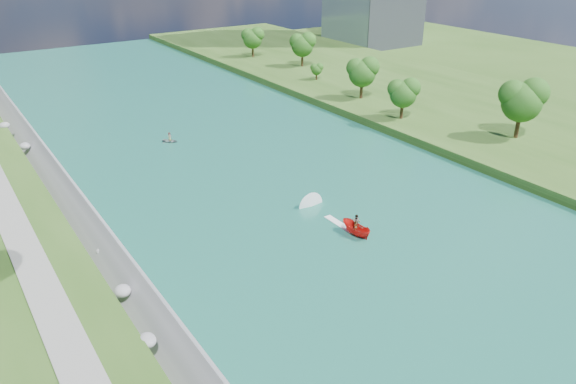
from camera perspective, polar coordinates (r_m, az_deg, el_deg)
ground at (r=62.98m, az=8.34°, el=-5.74°), size 260.00×260.00×0.00m
river_water at (r=77.14m, az=-1.42°, el=0.61°), size 55.00×240.00×0.10m
berm_east at (r=109.64m, az=21.23°, el=6.80°), size 44.00×240.00×1.50m
riprap_bank at (r=67.42m, az=-20.22°, el=-3.20°), size 5.53×236.00×4.72m
riverside_path at (r=66.26m, az=-26.05°, el=-3.09°), size 3.00×200.00×0.10m
trees_east at (r=95.84m, az=20.85°, el=8.11°), size 17.67×134.66×11.93m
motorboat at (r=66.10m, az=6.08°, el=-3.23°), size 3.60×18.91×2.16m
raft at (r=95.30m, az=-11.91°, el=5.20°), size 3.17×3.24×1.65m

